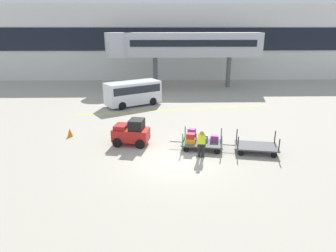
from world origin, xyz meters
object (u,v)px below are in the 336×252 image
object	(u,v)px
baggage_tug	(131,133)
safety_cone_near	(70,132)
shuttle_van	(133,92)
baggage_cart_lead	(200,140)
baggage_handler	(201,143)
baggage_cart_middle	(256,146)

from	to	relation	value
baggage_tug	safety_cone_near	bearing A→B (deg)	160.17
shuttle_van	safety_cone_near	bearing A→B (deg)	-112.83
shuttle_van	baggage_tug	bearing A→B (deg)	-85.66
baggage_cart_lead	baggage_handler	size ratio (longest dim) A/B	1.97
baggage_tug	baggage_cart_middle	world-z (taller)	baggage_tug
baggage_cart_lead	safety_cone_near	distance (m)	8.30
baggage_tug	baggage_handler	size ratio (longest dim) A/B	1.45
baggage_tug	baggage_cart_lead	world-z (taller)	baggage_tug
baggage_tug	shuttle_van	size ratio (longest dim) A/B	0.45
baggage_tug	shuttle_van	xyz separation A→B (m)	(-0.72, 9.42, 0.48)
baggage_cart_lead	baggage_handler	xyz separation A→B (m)	(-0.07, -1.27, 0.34)
safety_cone_near	shuttle_van	bearing A→B (deg)	67.17
baggage_tug	baggage_cart_middle	xyz separation A→B (m)	(7.03, -1.33, -0.41)
baggage_cart_middle	shuttle_van	xyz separation A→B (m)	(-7.75, 10.75, 0.89)
baggage_cart_middle	safety_cone_near	bearing A→B (deg)	165.87
baggage_cart_middle	baggage_handler	size ratio (longest dim) A/B	1.97
baggage_cart_lead	shuttle_van	world-z (taller)	shuttle_van
shuttle_van	baggage_cart_middle	bearing A→B (deg)	-54.20
baggage_cart_lead	safety_cone_near	bearing A→B (deg)	164.81
baggage_cart_lead	baggage_cart_middle	bearing A→B (deg)	-11.34
baggage_cart_middle	safety_cone_near	xyz separation A→B (m)	(-11.10, 2.79, -0.07)
baggage_tug	shuttle_van	distance (m)	9.46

